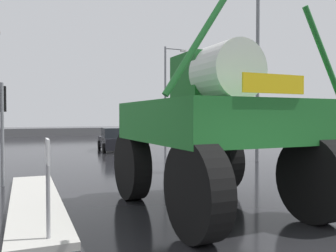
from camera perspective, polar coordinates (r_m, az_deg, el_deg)
name	(u,v)px	position (r m, az deg, el deg)	size (l,w,h in m)	color
ground_plane	(96,155)	(21.58, -11.40, -4.52)	(120.00, 120.00, 0.00)	black
median_island	(35,201)	(10.01, -20.47, -11.26)	(1.22, 7.35, 0.15)	#B2AFA8
lane_arrow_sign	(48,170)	(6.58, -18.69, -6.67)	(0.07, 0.60, 1.74)	#99999E
oversize_sprayer	(212,127)	(8.72, 7.10, -0.20)	(4.26, 5.68, 4.54)	black
sedan_ahead	(115,140)	(23.94, -8.56, -2.20)	(2.16, 4.23, 1.52)	black
traffic_signal_near_left	(2,111)	(12.89, -25.02, 2.20)	(0.24, 0.54, 3.37)	slate
traffic_signal_near_right	(213,97)	(14.79, 7.28, 4.56)	(0.24, 0.54, 4.19)	slate
streetlight_near_right	(260,62)	(18.83, 14.53, 9.92)	(2.08, 0.24, 9.10)	slate
streetlight_far_right	(167,89)	(31.59, -0.16, 5.93)	(2.08, 0.24, 8.41)	slate
roadside_barrier	(61,132)	(42.89, -16.81, -0.94)	(25.72, 0.24, 0.90)	#59595B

